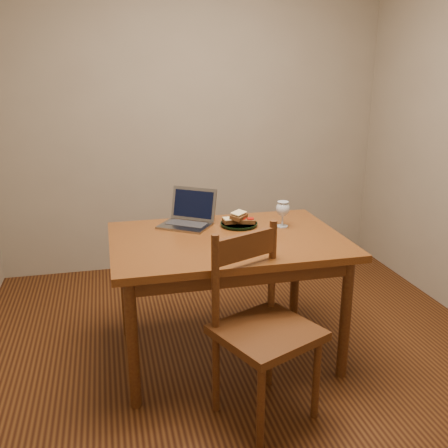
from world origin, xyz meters
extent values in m
cube|color=black|center=(0.00, 0.00, -0.01)|extent=(3.20, 3.20, 0.02)
cube|color=gray|center=(0.00, 1.61, 1.30)|extent=(3.20, 0.02, 2.60)
cube|color=#55240E|center=(-0.09, 0.07, 0.72)|extent=(1.30, 0.90, 0.04)
cylinder|color=#401B0D|center=(-0.66, -0.30, 0.35)|extent=(0.06, 0.06, 0.70)
cylinder|color=#401B0D|center=(0.48, -0.30, 0.35)|extent=(0.06, 0.06, 0.70)
cylinder|color=#401B0D|center=(-0.66, 0.44, 0.35)|extent=(0.06, 0.06, 0.70)
cylinder|color=#401B0D|center=(0.48, 0.44, 0.35)|extent=(0.06, 0.06, 0.70)
cube|color=#401B0D|center=(-0.03, -0.50, 0.45)|extent=(0.57, 0.56, 0.04)
cube|color=#401B0D|center=(-0.10, -0.35, 0.84)|extent=(0.34, 0.17, 0.13)
cylinder|color=black|center=(0.04, 0.27, 0.75)|extent=(0.23, 0.23, 0.02)
cube|color=slate|center=(-0.29, 0.32, 0.75)|extent=(0.35, 0.33, 0.01)
cube|color=slate|center=(-0.21, 0.43, 0.85)|extent=(0.27, 0.22, 0.20)
cube|color=black|center=(-0.21, 0.43, 0.85)|extent=(0.24, 0.18, 0.16)
camera|label=1|loc=(-0.72, -2.50, 1.65)|focal=40.00mm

